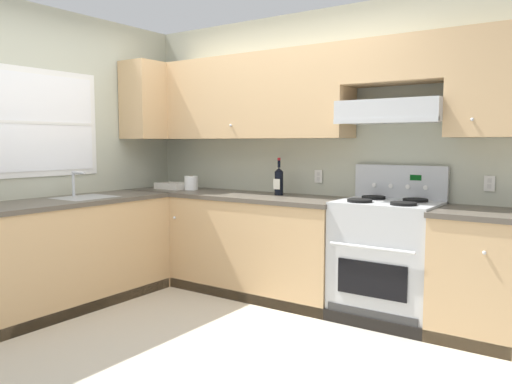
% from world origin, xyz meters
% --- Properties ---
extents(ground_plane, '(7.04, 7.04, 0.00)m').
position_xyz_m(ground_plane, '(0.00, 0.00, 0.00)').
color(ground_plane, '#B2AA99').
extents(wall_back, '(4.68, 0.57, 2.55)m').
position_xyz_m(wall_back, '(0.40, 1.53, 1.48)').
color(wall_back, '#B7BAA3').
rests_on(wall_back, ground_plane).
extents(wall_left, '(0.47, 4.00, 2.55)m').
position_xyz_m(wall_left, '(-1.59, 0.23, 1.34)').
color(wall_left, '#B7BAA3').
rests_on(wall_left, ground_plane).
extents(counter_back_run, '(3.60, 0.65, 0.91)m').
position_xyz_m(counter_back_run, '(0.04, 1.24, 0.45)').
color(counter_back_run, tan).
rests_on(counter_back_run, ground_plane).
extents(counter_left_run, '(0.63, 1.91, 1.13)m').
position_xyz_m(counter_left_run, '(-1.24, -0.00, 0.46)').
color(counter_left_run, tan).
rests_on(counter_left_run, ground_plane).
extents(stove, '(0.76, 0.62, 1.20)m').
position_xyz_m(stove, '(1.08, 1.25, 0.48)').
color(stove, '#B7BABC').
rests_on(stove, ground_plane).
extents(wine_bottle, '(0.08, 0.08, 0.34)m').
position_xyz_m(wine_bottle, '(0.03, 1.35, 1.04)').
color(wine_bottle, black).
rests_on(wine_bottle, counter_back_run).
extents(bowl, '(0.32, 0.23, 0.06)m').
position_xyz_m(bowl, '(-1.20, 1.26, 0.93)').
color(bowl, beige).
rests_on(bowl, counter_back_run).
extents(paper_towel_roll, '(0.14, 0.14, 0.14)m').
position_xyz_m(paper_towel_roll, '(-0.97, 1.29, 0.98)').
color(paper_towel_roll, white).
rests_on(paper_towel_roll, counter_back_run).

